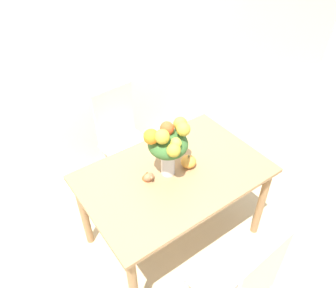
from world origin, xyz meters
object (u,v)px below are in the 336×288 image
(flower_vase, at_px, (168,145))
(pumpkin, at_px, (189,162))
(dining_chair_near_window, at_px, (124,140))
(dining_chair_far_side, at_px, (237,283))
(turkey_figurine, at_px, (148,176))

(flower_vase, height_order, pumpkin, flower_vase)
(flower_vase, xyz_separation_m, pumpkin, (0.16, -0.02, -0.22))
(flower_vase, bearing_deg, dining_chair_near_window, 84.53)
(dining_chair_near_window, distance_m, dining_chair_far_side, 1.60)
(turkey_figurine, height_order, dining_chair_far_side, dining_chair_far_side)
(turkey_figurine, bearing_deg, dining_chair_far_side, -84.51)
(turkey_figurine, xyz_separation_m, dining_chair_near_window, (0.22, 0.76, -0.28))
(pumpkin, distance_m, turkey_figurine, 0.32)
(flower_vase, distance_m, dining_chair_far_side, 0.95)
(flower_vase, bearing_deg, dining_chair_far_side, -94.80)
(turkey_figurine, xyz_separation_m, dining_chair_far_side, (0.08, -0.83, -0.28))
(pumpkin, bearing_deg, dining_chair_far_side, -106.62)
(pumpkin, relative_size, turkey_figurine, 1.07)
(dining_chair_far_side, bearing_deg, flower_vase, -98.09)
(dining_chair_near_window, height_order, dining_chair_far_side, same)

